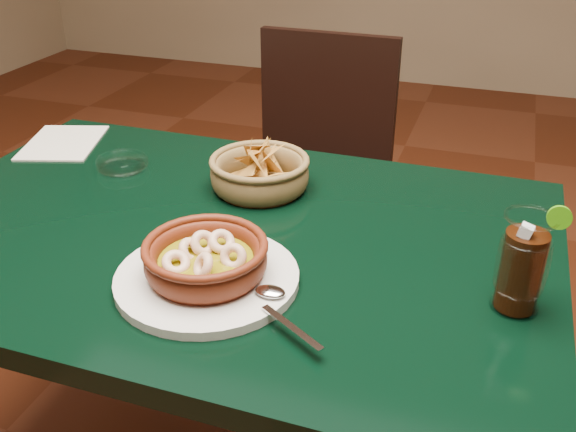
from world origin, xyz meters
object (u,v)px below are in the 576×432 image
(dining_table, at_px, (222,273))
(dining_chair, at_px, (313,184))
(cola_drink, at_px, (522,265))
(shrimp_plate, at_px, (207,264))
(chip_basket, at_px, (260,172))

(dining_table, relative_size, dining_chair, 1.30)
(dining_table, height_order, dining_chair, dining_chair)
(dining_chair, xyz_separation_m, cola_drink, (0.55, -0.79, 0.32))
(shrimp_plate, height_order, cola_drink, cola_drink)
(dining_chair, xyz_separation_m, shrimp_plate, (0.09, -0.87, 0.28))
(dining_chair, bearing_deg, dining_table, -87.39)
(chip_basket, xyz_separation_m, cola_drink, (0.50, -0.25, 0.04))
(cola_drink, bearing_deg, shrimp_plate, -169.08)
(shrimp_plate, bearing_deg, cola_drink, 10.92)
(dining_table, xyz_separation_m, chip_basket, (0.01, 0.17, 0.14))
(shrimp_plate, bearing_deg, chip_basket, 97.13)
(dining_table, relative_size, chip_basket, 5.13)
(cola_drink, bearing_deg, dining_table, 171.63)
(shrimp_plate, height_order, chip_basket, chip_basket)
(dining_chair, bearing_deg, chip_basket, -85.19)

